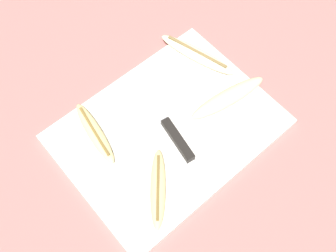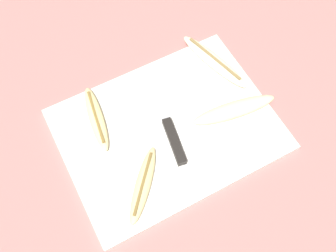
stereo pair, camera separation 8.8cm
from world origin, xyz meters
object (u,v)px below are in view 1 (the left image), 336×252
at_px(knife, 171,130).
at_px(banana_bright_far, 197,54).
at_px(banana_cream_curved, 228,98).
at_px(banana_spotted_left, 158,188).
at_px(banana_golden_short, 95,133).

xyz_separation_m(knife, banana_bright_far, (0.19, 0.12, 0.00)).
relative_size(knife, banana_cream_curved, 1.32).
height_order(banana_spotted_left, banana_bright_far, banana_bright_far).
height_order(banana_cream_curved, banana_bright_far, banana_cream_curved).
relative_size(banana_cream_curved, banana_golden_short, 1.17).
bearing_deg(banana_spotted_left, knife, 37.50).
distance_m(banana_spotted_left, banana_cream_curved, 0.27).
xyz_separation_m(banana_spotted_left, banana_bright_far, (0.29, 0.20, 0.00)).
xyz_separation_m(banana_spotted_left, banana_cream_curved, (0.26, 0.06, 0.01)).
bearing_deg(banana_bright_far, banana_golden_short, -178.46).
bearing_deg(banana_cream_curved, knife, 170.64).
height_order(knife, banana_bright_far, banana_bright_far).
distance_m(banana_spotted_left, banana_bright_far, 0.36).
height_order(banana_spotted_left, banana_cream_curved, banana_cream_curved).
xyz_separation_m(banana_golden_short, banana_bright_far, (0.32, 0.01, 0.00)).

